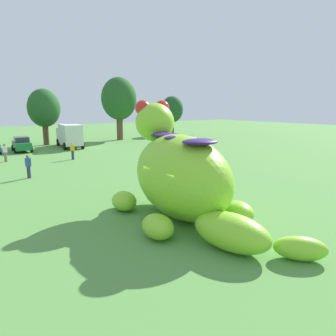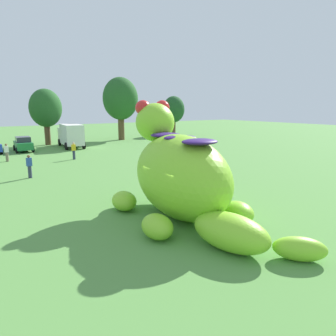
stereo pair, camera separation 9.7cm
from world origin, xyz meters
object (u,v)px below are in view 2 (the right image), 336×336
(spectator_mid_field, at_px, (74,151))
(spectator_wandering, at_px, (7,153))
(giant_inflatable_creature, at_px, (180,175))
(car_green, at_px, (23,144))
(box_truck, at_px, (71,135))
(spectator_near_inflatable, at_px, (29,166))
(spectator_by_cars, at_px, (195,171))

(spectator_mid_field, distance_m, spectator_wandering, 6.14)
(giant_inflatable_creature, distance_m, spectator_wandering, 21.80)
(car_green, xyz_separation_m, spectator_wandering, (-2.47, -6.47, -0.01))
(giant_inflatable_creature, xyz_separation_m, spectator_wandering, (-4.95, 21.20, -1.16))
(box_truck, bearing_deg, spectator_near_inflatable, -116.23)
(spectator_near_inflatable, bearing_deg, giant_inflatable_creature, -70.48)
(spectator_by_cars, bearing_deg, spectator_mid_field, 105.00)
(box_truck, distance_m, spectator_mid_field, 9.82)
(spectator_near_inflatable, relative_size, spectator_mid_field, 1.00)
(box_truck, bearing_deg, spectator_wandering, -139.26)
(car_green, distance_m, spectator_near_inflatable, 15.20)
(giant_inflatable_creature, distance_m, box_truck, 28.47)
(car_green, bearing_deg, box_truck, 6.09)
(giant_inflatable_creature, relative_size, spectator_mid_field, 6.41)
(box_truck, height_order, spectator_by_cars, box_truck)
(spectator_mid_field, bearing_deg, spectator_wandering, 157.21)
(giant_inflatable_creature, distance_m, spectator_near_inflatable, 13.41)
(spectator_by_cars, bearing_deg, car_green, 106.86)
(spectator_mid_field, distance_m, spectator_by_cars, 14.77)
(spectator_near_inflatable, bearing_deg, spectator_mid_field, 50.32)
(giant_inflatable_creature, height_order, spectator_near_inflatable, giant_inflatable_creature)
(spectator_mid_field, relative_size, spectator_wandering, 1.00)
(box_truck, relative_size, spectator_by_cars, 3.83)
(giant_inflatable_creature, distance_m, car_green, 27.80)
(spectator_near_inflatable, distance_m, spectator_mid_field, 8.10)
(car_green, bearing_deg, giant_inflatable_creature, -84.89)
(spectator_near_inflatable, relative_size, spectator_wandering, 1.00)
(giant_inflatable_creature, height_order, spectator_by_cars, giant_inflatable_creature)
(spectator_near_inflatable, distance_m, spectator_wandering, 8.62)
(spectator_near_inflatable, height_order, spectator_by_cars, same)
(car_green, xyz_separation_m, spectator_by_cars, (7.01, -23.11, -0.01))
(spectator_near_inflatable, height_order, spectator_wandering, same)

